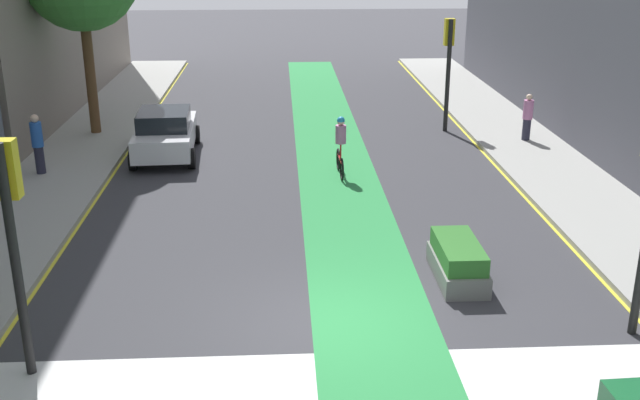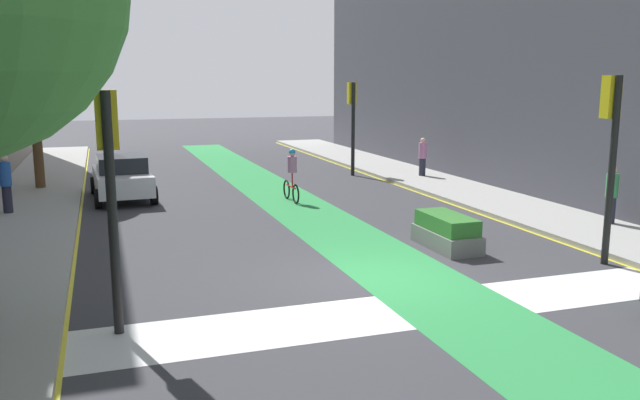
{
  "view_description": "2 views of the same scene",
  "coord_description": "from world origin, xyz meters",
  "px_view_note": "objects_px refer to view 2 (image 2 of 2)",
  "views": [
    {
      "loc": [
        -0.83,
        -12.66,
        7.05
      ],
      "look_at": [
        0.04,
        3.31,
        1.3
      ],
      "focal_mm": 42.25,
      "sensor_mm": 36.0,
      "label": 1
    },
    {
      "loc": [
        -5.2,
        -12.22,
        4.17
      ],
      "look_at": [
        -0.05,
        3.0,
        1.19
      ],
      "focal_mm": 36.34,
      "sensor_mm": 36.0,
      "label": 2
    }
  ],
  "objects_px": {
    "pedestrian_sidewalk_right_a": "(423,156)",
    "median_planter": "(447,232)",
    "traffic_signal_far_right": "(352,110)",
    "cyclist_in_lane": "(292,174)",
    "pedestrian_sidewalk_right_b": "(611,194)",
    "car_white_left_far": "(122,177)",
    "street_tree_far": "(29,37)",
    "traffic_signal_near_right": "(611,133)",
    "pedestrian_sidewalk_left_a": "(6,183)",
    "traffic_signal_near_left": "(109,165)"
  },
  "relations": [
    {
      "from": "traffic_signal_near_right",
      "to": "pedestrian_sidewalk_left_a",
      "type": "height_order",
      "value": "traffic_signal_near_right"
    },
    {
      "from": "traffic_signal_near_left",
      "to": "pedestrian_sidewalk_right_a",
      "type": "distance_m",
      "value": 18.8
    },
    {
      "from": "street_tree_far",
      "to": "median_planter",
      "type": "height_order",
      "value": "street_tree_far"
    },
    {
      "from": "cyclist_in_lane",
      "to": "pedestrian_sidewalk_right_b",
      "type": "bearing_deg",
      "value": -42.51
    },
    {
      "from": "car_white_left_far",
      "to": "traffic_signal_near_left",
      "type": "bearing_deg",
      "value": -92.31
    },
    {
      "from": "traffic_signal_near_left",
      "to": "pedestrian_sidewalk_right_b",
      "type": "relative_size",
      "value": 2.46
    },
    {
      "from": "pedestrian_sidewalk_left_a",
      "to": "street_tree_far",
      "type": "bearing_deg",
      "value": 83.59
    },
    {
      "from": "traffic_signal_far_right",
      "to": "traffic_signal_near_right",
      "type": "bearing_deg",
      "value": -88.74
    },
    {
      "from": "traffic_signal_near_left",
      "to": "pedestrian_sidewalk_right_b",
      "type": "distance_m",
      "value": 14.1
    },
    {
      "from": "pedestrian_sidewalk_right_b",
      "to": "pedestrian_sidewalk_right_a",
      "type": "bearing_deg",
      "value": 94.0
    },
    {
      "from": "pedestrian_sidewalk_right_b",
      "to": "traffic_signal_far_right",
      "type": "bearing_deg",
      "value": 104.44
    },
    {
      "from": "traffic_signal_near_right",
      "to": "traffic_signal_far_right",
      "type": "xyz_separation_m",
      "value": [
        -0.33,
        14.95,
        -0.13
      ]
    },
    {
      "from": "car_white_left_far",
      "to": "cyclist_in_lane",
      "type": "bearing_deg",
      "value": -23.29
    },
    {
      "from": "pedestrian_sidewalk_right_b",
      "to": "traffic_signal_near_left",
      "type": "bearing_deg",
      "value": -165.32
    },
    {
      "from": "traffic_signal_near_left",
      "to": "street_tree_far",
      "type": "height_order",
      "value": "street_tree_far"
    },
    {
      "from": "traffic_signal_far_right",
      "to": "car_white_left_far",
      "type": "height_order",
      "value": "traffic_signal_far_right"
    },
    {
      "from": "traffic_signal_far_right",
      "to": "car_white_left_far",
      "type": "relative_size",
      "value": 0.95
    },
    {
      "from": "traffic_signal_near_right",
      "to": "car_white_left_far",
      "type": "height_order",
      "value": "traffic_signal_near_right"
    },
    {
      "from": "median_planter",
      "to": "pedestrian_sidewalk_left_a",
      "type": "bearing_deg",
      "value": 145.24
    },
    {
      "from": "traffic_signal_far_right",
      "to": "pedestrian_sidewalk_right_a",
      "type": "height_order",
      "value": "traffic_signal_far_right"
    },
    {
      "from": "traffic_signal_near_right",
      "to": "pedestrian_sidewalk_right_b",
      "type": "height_order",
      "value": "traffic_signal_near_right"
    },
    {
      "from": "traffic_signal_near_right",
      "to": "pedestrian_sidewalk_right_a",
      "type": "bearing_deg",
      "value": 80.78
    },
    {
      "from": "car_white_left_far",
      "to": "street_tree_far",
      "type": "distance_m",
      "value": 6.34
    },
    {
      "from": "pedestrian_sidewalk_right_b",
      "to": "median_planter",
      "type": "relative_size",
      "value": 0.77
    },
    {
      "from": "pedestrian_sidewalk_right_a",
      "to": "median_planter",
      "type": "xyz_separation_m",
      "value": [
        -4.82,
        -10.56,
        -0.56
      ]
    },
    {
      "from": "pedestrian_sidewalk_right_a",
      "to": "median_planter",
      "type": "height_order",
      "value": "pedestrian_sidewalk_right_a"
    },
    {
      "from": "pedestrian_sidewalk_right_b",
      "to": "cyclist_in_lane",
      "type": "bearing_deg",
      "value": 137.49
    },
    {
      "from": "pedestrian_sidewalk_right_a",
      "to": "traffic_signal_far_right",
      "type": "bearing_deg",
      "value": 139.7
    },
    {
      "from": "traffic_signal_near_left",
      "to": "car_white_left_far",
      "type": "height_order",
      "value": "traffic_signal_near_left"
    },
    {
      "from": "car_white_left_far",
      "to": "street_tree_far",
      "type": "height_order",
      "value": "street_tree_far"
    },
    {
      "from": "traffic_signal_near_right",
      "to": "median_planter",
      "type": "distance_m",
      "value": 4.43
    },
    {
      "from": "pedestrian_sidewalk_left_a",
      "to": "street_tree_far",
      "type": "relative_size",
      "value": 0.24
    },
    {
      "from": "pedestrian_sidewalk_left_a",
      "to": "pedestrian_sidewalk_right_b",
      "type": "bearing_deg",
      "value": -23.39
    },
    {
      "from": "traffic_signal_far_right",
      "to": "pedestrian_sidewalk_right_b",
      "type": "relative_size",
      "value": 2.5
    },
    {
      "from": "traffic_signal_far_right",
      "to": "pedestrian_sidewalk_right_b",
      "type": "height_order",
      "value": "traffic_signal_far_right"
    },
    {
      "from": "car_white_left_far",
      "to": "pedestrian_sidewalk_right_b",
      "type": "bearing_deg",
      "value": -35.34
    },
    {
      "from": "street_tree_far",
      "to": "median_planter",
      "type": "bearing_deg",
      "value": -50.16
    },
    {
      "from": "median_planter",
      "to": "traffic_signal_far_right",
      "type": "bearing_deg",
      "value": 79.24
    },
    {
      "from": "cyclist_in_lane",
      "to": "traffic_signal_near_right",
      "type": "bearing_deg",
      "value": -64.22
    },
    {
      "from": "cyclist_in_lane",
      "to": "median_planter",
      "type": "distance_m",
      "value": 7.57
    },
    {
      "from": "pedestrian_sidewalk_right_a",
      "to": "pedestrian_sidewalk_right_b",
      "type": "bearing_deg",
      "value": -86.0
    },
    {
      "from": "cyclist_in_lane",
      "to": "median_planter",
      "type": "relative_size",
      "value": 0.88
    },
    {
      "from": "traffic_signal_near_right",
      "to": "pedestrian_sidewalk_right_a",
      "type": "distance_m",
      "value": 13.22
    },
    {
      "from": "pedestrian_sidewalk_right_a",
      "to": "pedestrian_sidewalk_left_a",
      "type": "bearing_deg",
      "value": -169.31
    },
    {
      "from": "traffic_signal_far_right",
      "to": "cyclist_in_lane",
      "type": "distance_m",
      "value": 7.11
    },
    {
      "from": "traffic_signal_near_left",
      "to": "street_tree_far",
      "type": "relative_size",
      "value": 0.53
    },
    {
      "from": "traffic_signal_far_right",
      "to": "cyclist_in_lane",
      "type": "relative_size",
      "value": 2.2
    },
    {
      "from": "traffic_signal_near_right",
      "to": "traffic_signal_near_left",
      "type": "relative_size",
      "value": 1.06
    },
    {
      "from": "traffic_signal_near_left",
      "to": "traffic_signal_far_right",
      "type": "bearing_deg",
      "value": 56.48
    },
    {
      "from": "cyclist_in_lane",
      "to": "street_tree_far",
      "type": "height_order",
      "value": "street_tree_far"
    }
  ]
}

